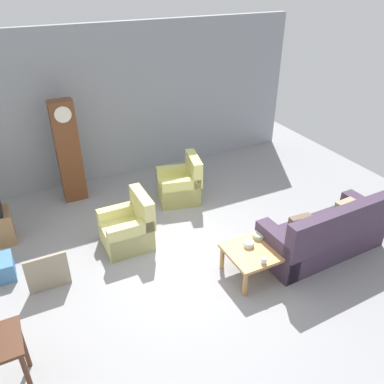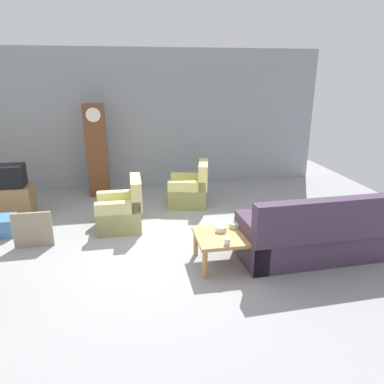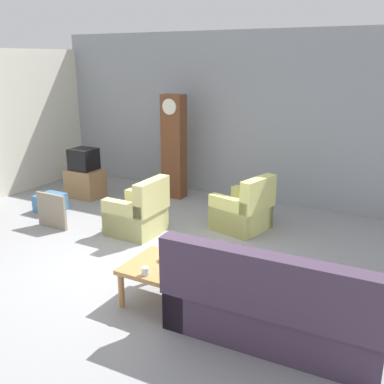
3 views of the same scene
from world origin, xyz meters
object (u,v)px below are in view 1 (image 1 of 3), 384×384
object	(u,v)px
couch_floral	(325,235)
cup_white_porcelain	(269,239)
armchair_olive_near	(129,229)
bowl_shallow_green	(259,235)
cup_blue_rimmed	(264,260)
armchair_olive_far	(181,186)
framed_picture_leaning	(48,273)
coffee_table_wood	(258,252)
bowl_white_stacked	(249,244)
grandfather_clock	(68,152)

from	to	relation	value
couch_floral	cup_white_porcelain	distance (m)	1.03
armchair_olive_near	bowl_shallow_green	xyz separation A→B (m)	(1.69, -1.32, 0.19)
cup_blue_rimmed	bowl_shallow_green	world-z (taller)	cup_blue_rimmed
armchair_olive_far	framed_picture_leaning	distance (m)	3.15
framed_picture_leaning	coffee_table_wood	bearing A→B (deg)	-20.02
cup_white_porcelain	cup_blue_rimmed	size ratio (longest dim) A/B	1.11
coffee_table_wood	bowl_white_stacked	size ratio (longest dim) A/B	6.00
bowl_white_stacked	couch_floral	bearing A→B (deg)	-8.84
armchair_olive_far	cup_white_porcelain	distance (m)	2.47
grandfather_clock	coffee_table_wood	bearing A→B (deg)	-59.93
couch_floral	armchair_olive_far	distance (m)	2.93
cup_blue_rimmed	framed_picture_leaning	bearing A→B (deg)	154.23
armchair_olive_near	bowl_shallow_green	world-z (taller)	armchair_olive_near
couch_floral	armchair_olive_far	world-z (taller)	couch_floral
grandfather_clock	bowl_shallow_green	xyz separation A→B (m)	(2.19, -3.27, -0.53)
framed_picture_leaning	cup_blue_rimmed	distance (m)	3.12
armchair_olive_far	framed_picture_leaning	size ratio (longest dim) A/B	1.57
armchair_olive_far	grandfather_clock	world-z (taller)	grandfather_clock
grandfather_clock	framed_picture_leaning	size ratio (longest dim) A/B	3.40
couch_floral	framed_picture_leaning	world-z (taller)	couch_floral
armchair_olive_far	cup_blue_rimmed	distance (m)	2.81
armchair_olive_far	coffee_table_wood	bearing A→B (deg)	-87.33
cup_blue_rimmed	coffee_table_wood	bearing A→B (deg)	69.30
cup_blue_rimmed	armchair_olive_far	bearing A→B (deg)	90.14
coffee_table_wood	framed_picture_leaning	distance (m)	3.10
bowl_white_stacked	grandfather_clock	bearing A→B (deg)	119.89
framed_picture_leaning	cup_white_porcelain	world-z (taller)	framed_picture_leaning
grandfather_clock	armchair_olive_far	bearing A→B (deg)	-27.45
couch_floral	coffee_table_wood	world-z (taller)	couch_floral
coffee_table_wood	framed_picture_leaning	size ratio (longest dim) A/B	1.60
couch_floral	cup_blue_rimmed	bearing A→B (deg)	-171.19
couch_floral	armchair_olive_far	size ratio (longest dim) A/B	2.25
coffee_table_wood	cup_blue_rimmed	size ratio (longest dim) A/B	10.80
bowl_white_stacked	armchair_olive_far	bearing A→B (deg)	90.70
armchair_olive_far	coffee_table_wood	distance (m)	2.51
framed_picture_leaning	cup_white_porcelain	xyz separation A→B (m)	(3.15, -0.99, 0.21)
grandfather_clock	bowl_shallow_green	bearing A→B (deg)	-56.10
bowl_white_stacked	bowl_shallow_green	xyz separation A→B (m)	(0.26, 0.11, -0.00)
couch_floral	coffee_table_wood	size ratio (longest dim) A/B	2.22
couch_floral	bowl_shallow_green	xyz separation A→B (m)	(-1.08, 0.32, 0.14)
bowl_shallow_green	couch_floral	bearing A→B (deg)	-16.21
armchair_olive_near	couch_floral	bearing A→B (deg)	-30.51
armchair_olive_near	cup_blue_rimmed	xyz separation A→B (m)	(1.42, -1.85, 0.20)
armchair_olive_near	armchair_olive_far	world-z (taller)	same
cup_blue_rimmed	bowl_shallow_green	xyz separation A→B (m)	(0.28, 0.53, -0.01)
bowl_white_stacked	cup_blue_rimmed	bearing A→B (deg)	-93.05
couch_floral	bowl_shallow_green	bearing A→B (deg)	163.79
couch_floral	bowl_white_stacked	bearing A→B (deg)	171.16
grandfather_clock	framed_picture_leaning	world-z (taller)	grandfather_clock
bowl_white_stacked	cup_white_porcelain	bearing A→B (deg)	-9.36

